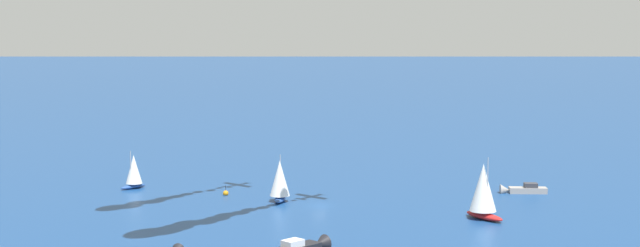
% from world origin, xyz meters
% --- Properties ---
extents(ground_plane, '(2000.00, 2000.00, 0.00)m').
position_xyz_m(ground_plane, '(0.00, 0.00, 0.00)').
color(ground_plane, navy).
extents(motorboat_near_centre, '(6.46, 9.19, 2.66)m').
position_xyz_m(motorboat_near_centre, '(5.98, 41.92, 0.72)').
color(motorboat_near_centre, '#9E9993').
rests_on(motorboat_near_centre, ground_plane).
extents(sailboat_far_port, '(6.96, 5.37, 8.94)m').
position_xyz_m(sailboat_far_port, '(-7.03, -5.02, 4.08)').
color(sailboat_far_port, '#23478C').
rests_on(sailboat_far_port, ground_plane).
extents(sailboat_offshore, '(8.68, 5.25, 10.87)m').
position_xyz_m(sailboat_offshore, '(22.36, 20.56, 4.96)').
color(sailboat_offshore, '#B21E1E').
rests_on(sailboat_offshore, ground_plane).
extents(sailboat_trailing, '(4.38, 6.24, 7.82)m').
position_xyz_m(sailboat_trailing, '(-33.06, -26.53, 3.57)').
color(sailboat_trailing, '#23478C').
rests_on(sailboat_trailing, ground_plane).
extents(marker_buoy, '(1.10, 1.10, 2.10)m').
position_xyz_m(marker_buoy, '(-17.77, -12.07, 0.39)').
color(marker_buoy, orange).
rests_on(marker_buoy, ground_plane).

